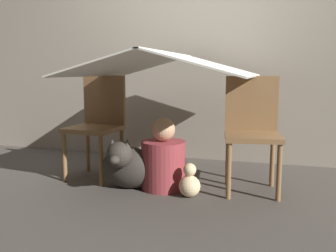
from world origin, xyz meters
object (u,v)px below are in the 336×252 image
at_px(chair_right, 252,128).
at_px(person_front, 163,161).
at_px(dog, 127,165).
at_px(chair_left, 98,121).

xyz_separation_m(chair_right, person_front, (-0.64, -0.17, -0.26)).
relative_size(person_front, dog, 1.27).
bearing_deg(dog, chair_right, 16.18).
bearing_deg(dog, chair_left, 144.71).
xyz_separation_m(chair_left, person_front, (0.64, -0.17, -0.26)).
distance_m(chair_left, person_front, 0.71).
height_order(chair_right, person_front, chair_right).
relative_size(chair_right, person_front, 1.56).
bearing_deg(person_front, dog, -161.10).
xyz_separation_m(chair_right, dog, (-0.91, -0.26, -0.29)).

